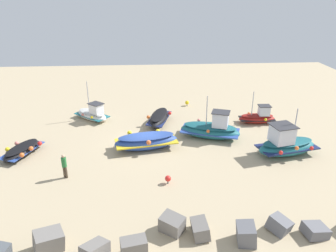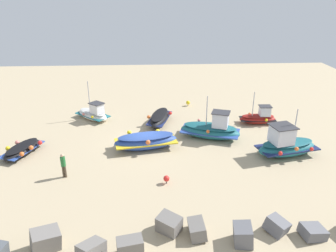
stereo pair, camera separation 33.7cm
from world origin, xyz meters
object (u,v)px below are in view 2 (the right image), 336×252
Objects in this scene: fishing_boat_1 at (22,149)px; person_walking at (63,164)px; mooring_buoy_1 at (166,179)px; fishing_boat_2 at (211,130)px; mooring_buoy_0 at (188,103)px; fishing_boat_3 at (160,118)px; fishing_boat_4 at (93,114)px; fishing_boat_5 at (259,118)px; fishing_boat_0 at (286,145)px; fishing_boat_6 at (146,141)px.

person_walking reaches higher than fishing_boat_1.
fishing_boat_2 is at bearing -121.15° from mooring_buoy_1.
mooring_buoy_0 is at bearing -101.65° from mooring_buoy_1.
fishing_boat_1 is at bearing 65.36° from person_walking.
fishing_boat_3 is (-10.50, -5.40, 0.15)m from fishing_boat_1.
fishing_boat_2 is 5.33m from fishing_boat_3.
fishing_boat_1 is 11.81m from fishing_boat_3.
person_walking is (10.75, 5.56, 0.25)m from fishing_boat_2.
fishing_boat_4 is 9.96m from mooring_buoy_0.
mooring_buoy_0 reaches higher than mooring_buoy_1.
mooring_buoy_1 is at bearing -131.11° from fishing_boat_5.
fishing_boat_2 is at bearing 119.57° from fishing_boat_1.
fishing_boat_1 is 6.76× the size of mooring_buoy_1.
fishing_boat_4 reaches higher than person_walking.
fishing_boat_5 is (0.08, -6.19, -0.27)m from fishing_boat_0.
person_walking is at bearing -9.77° from mooring_buoy_1.
mooring_buoy_0 is at bearing 116.86° from fishing_boat_2.
fishing_boat_6 is (1.22, 4.99, 0.09)m from fishing_boat_3.
fishing_boat_6 is at bearing -10.80° from fishing_boat_4.
fishing_boat_6 is at bearing -177.04° from fishing_boat_3.
fishing_boat_2 is 9.39× the size of mooring_buoy_1.
fishing_boat_0 is 2.85× the size of person_walking.
person_walking is (5.35, 3.88, 0.36)m from fishing_boat_6.
fishing_boat_3 is 5.65m from mooring_buoy_0.
fishing_boat_6 is at bearing -37.33° from person_walking.
fishing_boat_4 is 1.10× the size of fishing_boat_5.
fishing_boat_4 is (15.44, -8.04, -0.25)m from fishing_boat_0.
fishing_boat_2 is 5.70m from fishing_boat_5.
fishing_boat_1 reaches higher than mooring_buoy_0.
fishing_boat_1 is 1.13× the size of fishing_boat_5.
fishing_boat_0 reaches higher than mooring_buoy_0.
fishing_boat_3 is 7.78× the size of mooring_buoy_1.
fishing_boat_0 is at bearing 13.52° from fishing_boat_4.
fishing_boat_2 reaches higher than fishing_boat_5.
fishing_boat_3 is at bearing 56.09° from mooring_buoy_0.
fishing_boat_4 is 2.16× the size of person_walking.
fishing_boat_0 is at bearing -65.19° from person_walking.
fishing_boat_6 is (10.33, 4.55, 0.08)m from fishing_boat_5.
person_walking is (15.76, 2.23, 0.16)m from fishing_boat_0.
fishing_boat_4 reaches higher than fishing_boat_3.
mooring_buoy_1 is at bearing -19.82° from fishing_boat_4.
fishing_boat_0 is at bearing -87.16° from fishing_boat_5.
mooring_buoy_1 is (4.06, 6.71, -0.37)m from fishing_boat_2.
fishing_boat_2 is at bearing -111.63° from fishing_boat_3.
fishing_boat_1 is 20.23m from fishing_boat_5.
mooring_buoy_1 is (-0.12, 10.02, -0.18)m from fishing_boat_3.
mooring_buoy_0 is at bearing -74.31° from fishing_boat_0.
fishing_boat_4 reaches higher than fishing_boat_2.
mooring_buoy_0 is at bearing -17.20° from fishing_boat_3.
fishing_boat_0 reaches higher than person_walking.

